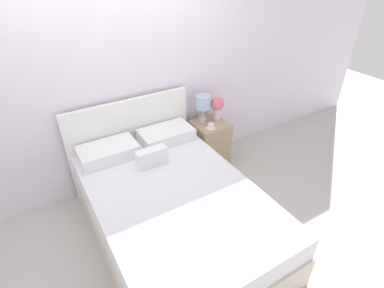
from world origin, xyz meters
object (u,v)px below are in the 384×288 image
(table_lamp, at_px, (203,104))
(flower_vase, at_px, (217,106))
(teacup, at_px, (211,126))
(bed, at_px, (171,207))
(nightstand, at_px, (209,144))

(table_lamp, bearing_deg, flower_vase, -11.60)
(flower_vase, xyz_separation_m, teacup, (-0.19, -0.15, -0.16))
(table_lamp, bearing_deg, bed, -136.55)
(table_lamp, relative_size, teacup, 3.12)
(flower_vase, bearing_deg, table_lamp, 168.40)
(nightstand, relative_size, flower_vase, 2.01)
(bed, relative_size, table_lamp, 6.13)
(teacup, bearing_deg, bed, -143.62)
(bed, bearing_deg, nightstand, 38.67)
(bed, distance_m, nightstand, 1.23)
(nightstand, distance_m, teacup, 0.35)
(table_lamp, relative_size, flower_vase, 1.16)
(nightstand, distance_m, table_lamp, 0.55)
(table_lamp, height_order, flower_vase, table_lamp)
(flower_vase, bearing_deg, bed, -143.26)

